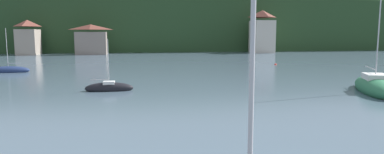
% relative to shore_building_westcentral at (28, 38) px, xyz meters
% --- Properties ---
extents(wooded_hillside, '(352.00, 55.68, 38.73)m').
position_rel_shore_building_westcentral_xyz_m(wooded_hillside, '(33.43, 37.78, 2.10)').
color(wooded_hillside, '#264223').
rests_on(wooded_hillside, ground_plane).
extents(shore_building_westcentral, '(4.52, 5.72, 7.99)m').
position_rel_shore_building_westcentral_xyz_m(shore_building_westcentral, '(0.00, 0.00, 0.00)').
color(shore_building_westcentral, gray).
rests_on(shore_building_westcentral, ground_plane).
extents(shore_building_central, '(7.34, 3.67, 7.01)m').
position_rel_shore_building_westcentral_xyz_m(shore_building_central, '(14.11, -0.97, -0.47)').
color(shore_building_central, gray).
rests_on(shore_building_central, ground_plane).
extents(shore_building_eastcentral, '(5.46, 5.88, 10.79)m').
position_rel_shore_building_westcentral_xyz_m(shore_building_eastcentral, '(56.44, 0.08, 1.36)').
color(shore_building_eastcentral, beige).
rests_on(shore_building_eastcentral, ground_plane).
extents(sailboat_mid_0, '(5.54, 8.56, 9.48)m').
position_rel_shore_building_westcentral_xyz_m(sailboat_mid_0, '(43.89, -58.35, -3.42)').
color(sailboat_mid_0, '#2D754C').
rests_on(sailboat_mid_0, ground_plane).
extents(sailboat_far_4, '(5.05, 1.53, 5.82)m').
position_rel_shore_building_westcentral_xyz_m(sailboat_far_4, '(8.52, -37.73, -3.63)').
color(sailboat_far_4, navy).
rests_on(sailboat_far_4, ground_plane).
extents(sailboat_mid_11, '(4.06, 1.19, 4.66)m').
position_rel_shore_building_westcentral_xyz_m(sailboat_mid_11, '(22.11, -54.06, -3.62)').
color(sailboat_mid_11, black).
rests_on(sailboat_mid_11, ground_plane).
extents(mooring_buoy_near, '(0.41, 0.41, 0.41)m').
position_rel_shore_building_westcentral_xyz_m(mooring_buoy_near, '(45.97, -33.27, -3.88)').
color(mooring_buoy_near, red).
rests_on(mooring_buoy_near, ground_plane).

